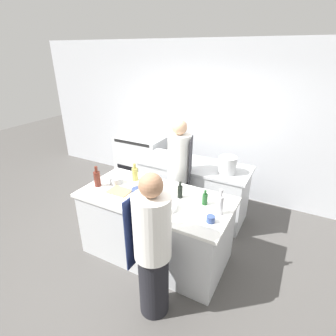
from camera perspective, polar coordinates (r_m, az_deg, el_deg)
The scene contains 19 objects.
ground_plane at distance 3.89m, azimuth -2.56°, elevation -17.97°, with size 16.00×16.00×0.00m, color #4C4947.
wall_back at distance 4.97m, azimuth 9.89°, elevation 9.87°, with size 8.00×0.06×2.80m.
prep_counter at distance 3.59m, azimuth -2.70°, elevation -12.48°, with size 1.96×0.95×0.93m.
pass_counter at distance 4.47m, azimuth 5.49°, elevation -4.50°, with size 1.81×0.73×0.93m.
oven_range at distance 5.53m, azimuth -5.87°, elevation 1.80°, with size 0.97×0.63×1.01m.
chef_at_prep_near at distance 2.70m, azimuth -3.38°, elevation -17.30°, with size 0.39×0.37×1.65m.
chef_at_stove at distance 3.99m, azimuth 2.40°, elevation -1.54°, with size 0.39×0.37×1.73m.
bottle_olive_oil at distance 2.99m, azimuth 11.28°, elevation -7.76°, with size 0.07×0.07×0.31m.
bottle_vinegar at distance 3.26m, azimuth 2.63°, elevation -5.11°, with size 0.07×0.07×0.22m.
bottle_wine at distance 3.16m, azimuth 8.04°, elevation -6.65°, with size 0.07×0.07×0.19m.
bottle_cooking_oil at distance 3.64m, azimuth -15.16°, elevation -2.18°, with size 0.09×0.09×0.29m.
bottle_sauce at distance 3.71m, azimuth -7.22°, elevation -1.22°, with size 0.08×0.08×0.25m.
bowl_mixing_large at distance 3.40m, azimuth -6.46°, elevation -5.02°, with size 0.18×0.18×0.06m.
bowl_prep_small at distance 3.33m, azimuth -2.66°, elevation -5.53°, with size 0.26×0.26×0.06m.
bowl_ceramic_blue at distance 3.07m, azimuth -0.35°, elevation -8.35°, with size 0.25×0.25×0.06m.
bowl_wooden_salad at distance 3.70m, azimuth -11.21°, elevation -2.63°, with size 0.18×0.18×0.08m.
cup at distance 2.89m, azimuth 9.26°, elevation -10.91°, with size 0.09×0.09×0.08m.
cutting_board at distance 3.48m, azimuth -10.52°, elevation -4.98°, with size 0.29×0.21×0.01m.
stockpot at distance 3.97m, azimuth 12.82°, elevation 0.61°, with size 0.27×0.27×0.26m.
Camera 1 is at (1.50, -2.45, 2.62)m, focal length 28.00 mm.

